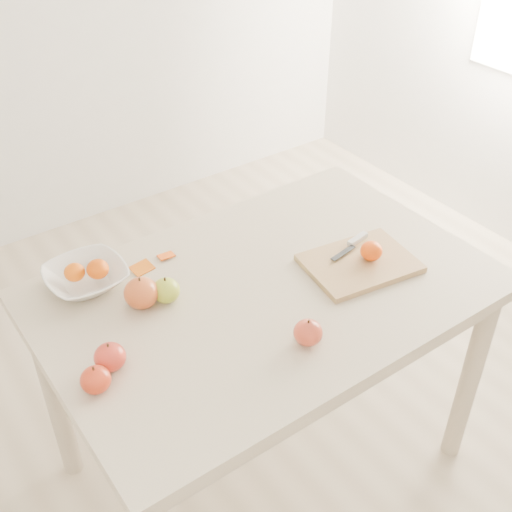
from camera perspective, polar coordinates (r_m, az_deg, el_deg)
ground at (r=2.28m, az=0.77°, el=-17.48°), size 3.50×3.50×0.00m
table at (r=1.79m, az=0.93°, el=-5.13°), size 1.20×0.80×0.75m
cutting_board at (r=1.81m, az=9.19°, el=-0.65°), size 0.33×0.26×0.02m
board_tangerine at (r=1.81m, az=10.21°, el=0.45°), size 0.06×0.06×0.05m
fruit_bowl at (r=1.77m, az=-14.86°, el=-1.85°), size 0.21×0.21×0.05m
bowl_tangerine_near at (r=1.76m, az=-15.83°, el=-1.40°), size 0.06×0.06×0.05m
bowl_tangerine_far at (r=1.75m, az=-13.90°, el=-1.13°), size 0.06×0.06×0.05m
orange_peel_a at (r=1.81m, az=-10.08°, el=-1.15°), size 0.07×0.05×0.01m
orange_peel_b at (r=1.85m, az=-7.98°, el=-0.04°), size 0.05×0.04×0.01m
paring_knife at (r=1.87m, az=8.82°, el=1.30°), size 0.17×0.06×0.01m
apple_green at (r=1.68m, az=-8.00°, el=-3.04°), size 0.07×0.07×0.07m
apple_red_a at (r=1.67m, az=-10.16°, el=-3.25°), size 0.09×0.09×0.08m
apple_red_c at (r=1.55m, az=4.64°, el=-6.79°), size 0.07×0.07×0.06m
apple_red_d at (r=1.48m, az=-14.06°, el=-10.62°), size 0.07×0.07×0.06m
apple_red_b at (r=1.52m, az=-12.85°, el=-8.75°), size 0.07×0.07×0.07m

